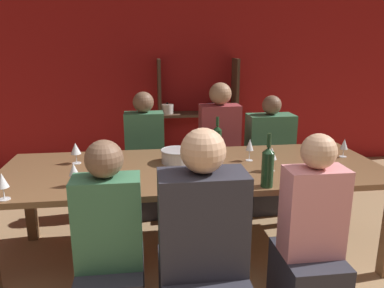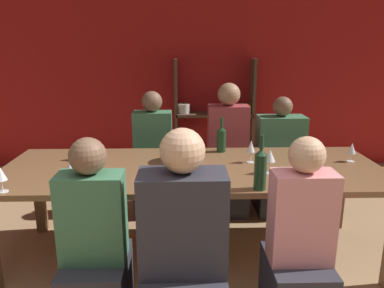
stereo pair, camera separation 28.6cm
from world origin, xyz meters
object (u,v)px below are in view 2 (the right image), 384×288
(wine_glass_empty_a, at_px, (352,149))
(wine_glass_white_a, at_px, (94,161))
(wine_glass_white_b, at_px, (80,146))
(wine_glass_red_a, at_px, (1,175))
(wine_glass_empty_c, at_px, (251,147))
(mixing_bowl, at_px, (177,155))
(wine_bottle_dark, at_px, (260,169))
(wine_glass_empty_b, at_px, (270,156))
(person_near_a, at_px, (298,259))
(person_far_a, at_px, (227,165))
(dining_table, at_px, (192,175))
(person_near_b, at_px, (96,264))
(person_far_b, at_px, (154,168))
(shelf_unit, at_px, (216,130))
(wine_glass_red_b, at_px, (315,167))
(wine_glass_red_c, at_px, (70,166))
(person_far_c, at_px, (279,170))
(person_near_c, at_px, (183,271))
(wine_bottle_green, at_px, (221,138))

(wine_glass_empty_a, relative_size, wine_glass_white_a, 0.94)
(wine_glass_white_b, bearing_deg, wine_glass_empty_a, -2.81)
(wine_glass_red_a, bearing_deg, wine_glass_empty_c, 18.69)
(wine_glass_empty_c, bearing_deg, mixing_bowl, 177.24)
(wine_bottle_dark, relative_size, wine_glass_empty_c, 2.00)
(wine_glass_empty_b, distance_m, person_near_a, 0.75)
(person_far_a, bearing_deg, wine_glass_white_a, 43.76)
(dining_table, xyz_separation_m, wine_glass_empty_a, (1.24, 0.10, 0.17))
(wine_glass_empty_c, distance_m, person_near_b, 1.42)
(person_near_a, distance_m, person_far_b, 1.90)
(shelf_unit, relative_size, person_near_b, 1.25)
(wine_glass_empty_c, xyz_separation_m, person_near_b, (-1.02, -0.89, -0.43))
(wine_bottle_dark, bearing_deg, wine_glass_red_b, 7.22)
(wine_glass_red_a, relative_size, person_near_b, 0.14)
(wine_glass_red_a, bearing_deg, wine_glass_white_b, 65.00)
(wine_glass_red_c, height_order, person_far_b, person_far_b)
(wine_glass_red_b, distance_m, person_far_b, 1.76)
(person_near_b, xyz_separation_m, person_far_c, (1.46, 1.67, -0.02))
(dining_table, relative_size, person_far_c, 2.47)
(mixing_bowl, distance_m, wine_glass_empty_c, 0.57)
(wine_glass_white_a, height_order, person_near_c, person_near_c)
(wine_glass_empty_c, height_order, wine_glass_red_c, wine_glass_empty_c)
(wine_glass_empty_b, relative_size, person_near_a, 0.15)
(wine_glass_empty_c, bearing_deg, wine_glass_red_a, -161.31)
(shelf_unit, height_order, person_near_c, shelf_unit)
(wine_bottle_green, xyz_separation_m, wine_bottle_dark, (0.16, -0.87, 0.02))
(wine_glass_white_a, distance_m, wine_glass_red_a, 0.58)
(wine_bottle_green, distance_m, wine_glass_red_c, 1.28)
(person_far_b, bearing_deg, dining_table, 112.47)
(person_near_b, relative_size, person_far_c, 1.02)
(wine_glass_empty_c, distance_m, wine_glass_red_a, 1.74)
(person_far_a, distance_m, person_near_b, 1.88)
(mixing_bowl, distance_m, person_far_a, 0.92)
(wine_glass_white_b, distance_m, person_far_b, 0.94)
(wine_glass_empty_a, relative_size, wine_glass_white_b, 0.92)
(dining_table, height_order, person_near_b, person_near_b)
(wine_bottle_dark, xyz_separation_m, person_far_b, (-0.77, 1.33, -0.43))
(wine_glass_white_a, relative_size, person_far_a, 0.12)
(wine_glass_red_a, xyz_separation_m, wine_glass_red_b, (1.96, 0.05, 0.02))
(shelf_unit, height_order, person_far_a, shelf_unit)
(wine_bottle_dark, bearing_deg, wine_glass_red_c, 172.16)
(person_near_a, relative_size, person_near_c, 0.94)
(wine_glass_red_b, height_order, wine_glass_red_c, wine_glass_red_b)
(wine_glass_white_a, relative_size, wine_glass_red_a, 0.97)
(wine_glass_white_a, xyz_separation_m, wine_glass_white_b, (-0.19, 0.37, 0.01))
(wine_glass_empty_b, height_order, wine_glass_white_b, wine_glass_empty_b)
(wine_glass_empty_b, xyz_separation_m, person_near_c, (-0.62, -0.73, -0.42))
(person_far_c, bearing_deg, wine_bottle_dark, 70.21)
(person_far_b, bearing_deg, mixing_bowl, 108.11)
(wine_glass_red_a, relative_size, wine_glass_red_c, 1.06)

